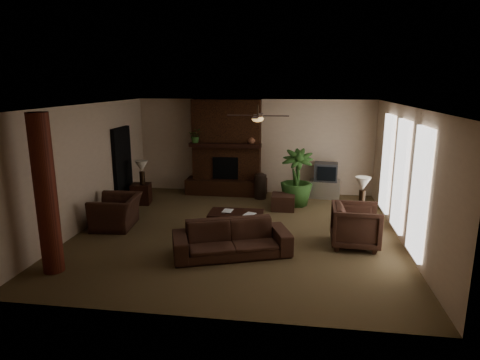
# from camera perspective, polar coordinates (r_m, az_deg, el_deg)

# --- Properties ---
(room_shell) EXTENTS (7.00, 7.00, 7.00)m
(room_shell) POSITION_cam_1_polar(r_m,az_deg,el_deg) (8.88, -0.36, 1.29)
(room_shell) COLOR brown
(room_shell) RESTS_ON ground
(fireplace) EXTENTS (2.40, 0.70, 2.80)m
(fireplace) POSITION_cam_1_polar(r_m,az_deg,el_deg) (12.17, -1.88, 3.43)
(fireplace) COLOR #452312
(fireplace) RESTS_ON ground
(windows) EXTENTS (0.08, 3.65, 2.35)m
(windows) POSITION_cam_1_polar(r_m,az_deg,el_deg) (9.25, 21.48, 0.53)
(windows) COLOR white
(windows) RESTS_ON ground
(log_column) EXTENTS (0.36, 0.36, 2.80)m
(log_column) POSITION_cam_1_polar(r_m,az_deg,el_deg) (7.72, -25.44, -1.90)
(log_column) COLOR maroon
(log_column) RESTS_ON ground
(doorway) EXTENTS (0.10, 1.00, 2.10)m
(doorway) POSITION_cam_1_polar(r_m,az_deg,el_deg) (11.62, -16.05, 1.90)
(doorway) COLOR black
(doorway) RESTS_ON ground
(ceiling_fan) EXTENTS (1.35, 1.35, 0.37)m
(ceiling_fan) POSITION_cam_1_polar(r_m,az_deg,el_deg) (8.96, 2.47, 8.70)
(ceiling_fan) COLOR #312216
(ceiling_fan) RESTS_ON ceiling
(sofa) EXTENTS (2.33, 1.36, 0.88)m
(sofa) POSITION_cam_1_polar(r_m,az_deg,el_deg) (7.94, -1.19, -7.45)
(sofa) COLOR #3D241A
(sofa) RESTS_ON ground
(armchair_left) EXTENTS (0.83, 1.18, 0.97)m
(armchair_left) POSITION_cam_1_polar(r_m,az_deg,el_deg) (9.84, -16.89, -3.57)
(armchair_left) COLOR #3D241A
(armchair_left) RESTS_ON ground
(armchair_right) EXTENTS (0.90, 0.96, 0.96)m
(armchair_right) POSITION_cam_1_polar(r_m,az_deg,el_deg) (8.66, 15.85, -5.90)
(armchair_right) COLOR #3D241A
(armchair_right) RESTS_ON ground
(coffee_table) EXTENTS (1.20, 0.70, 0.43)m
(coffee_table) POSITION_cam_1_polar(r_m,az_deg,el_deg) (9.21, -0.56, -4.88)
(coffee_table) COLOR black
(coffee_table) RESTS_ON ground
(ottoman) EXTENTS (0.60, 0.60, 0.40)m
(ottoman) POSITION_cam_1_polar(r_m,az_deg,el_deg) (10.85, 6.04, -3.07)
(ottoman) COLOR #3D241A
(ottoman) RESTS_ON ground
(tv_stand) EXTENTS (0.90, 0.60, 0.50)m
(tv_stand) POSITION_cam_1_polar(r_m,az_deg,el_deg) (12.15, 11.74, -1.24)
(tv_stand) COLOR silver
(tv_stand) RESTS_ON ground
(tv) EXTENTS (0.69, 0.58, 0.52)m
(tv) POSITION_cam_1_polar(r_m,az_deg,el_deg) (12.02, 11.89, 1.10)
(tv) COLOR #38383B
(tv) RESTS_ON tv_stand
(floor_vase) EXTENTS (0.34, 0.34, 0.77)m
(floor_vase) POSITION_cam_1_polar(r_m,az_deg,el_deg) (11.74, 2.87, -0.56)
(floor_vase) COLOR black
(floor_vase) RESTS_ON ground
(floor_plant) EXTENTS (0.87, 1.54, 0.86)m
(floor_plant) POSITION_cam_1_polar(r_m,az_deg,el_deg) (11.21, 7.82, -1.36)
(floor_plant) COLOR #2E5221
(floor_plant) RESTS_ON ground
(side_table_left) EXTENTS (0.57, 0.57, 0.55)m
(side_table_left) POSITION_cam_1_polar(r_m,az_deg,el_deg) (11.61, -13.61, -1.89)
(side_table_left) COLOR black
(side_table_left) RESTS_ON ground
(lamp_left) EXTENTS (0.44, 0.44, 0.65)m
(lamp_left) POSITION_cam_1_polar(r_m,az_deg,el_deg) (11.46, -13.54, 1.65)
(lamp_left) COLOR #312216
(lamp_left) RESTS_ON side_table_left
(side_table_right) EXTENTS (0.59, 0.59, 0.55)m
(side_table_right) POSITION_cam_1_polar(r_m,az_deg,el_deg) (9.83, 16.48, -4.86)
(side_table_right) COLOR black
(side_table_right) RESTS_ON ground
(lamp_right) EXTENTS (0.42, 0.42, 0.65)m
(lamp_right) POSITION_cam_1_polar(r_m,az_deg,el_deg) (9.62, 16.75, -0.77)
(lamp_right) COLOR #312216
(lamp_right) RESTS_ON side_table_right
(mantel_plant) EXTENTS (0.43, 0.47, 0.33)m
(mantel_plant) POSITION_cam_1_polar(r_m,az_deg,el_deg) (11.99, -6.21, 5.96)
(mantel_plant) COLOR #2E5221
(mantel_plant) RESTS_ON fireplace
(mantel_vase) EXTENTS (0.27, 0.28, 0.22)m
(mantel_vase) POSITION_cam_1_polar(r_m,az_deg,el_deg) (11.79, 1.63, 5.64)
(mantel_vase) COLOR brown
(mantel_vase) RESTS_ON fireplace
(book_a) EXTENTS (0.22, 0.05, 0.29)m
(book_a) POSITION_cam_1_polar(r_m,az_deg,el_deg) (9.24, -2.41, -3.52)
(book_a) COLOR #999999
(book_a) RESTS_ON coffee_table
(book_b) EXTENTS (0.21, 0.09, 0.29)m
(book_b) POSITION_cam_1_polar(r_m,az_deg,el_deg) (9.02, 0.74, -3.92)
(book_b) COLOR #999999
(book_b) RESTS_ON coffee_table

